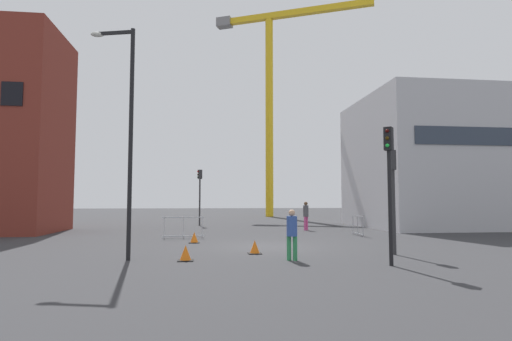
{
  "coord_description": "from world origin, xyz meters",
  "views": [
    {
      "loc": [
        -2.55,
        -17.31,
        1.94
      ],
      "look_at": [
        0.0,
        3.71,
        3.45
      ],
      "focal_mm": 29.08,
      "sensor_mm": 36.0,
      "label": 1
    }
  ],
  "objects_px": {
    "traffic_cone_striped": "(194,238)",
    "traffic_cone_on_verge": "(186,254)",
    "traffic_light_island": "(393,184)",
    "streetlamp_tall": "(126,124)",
    "construction_crane": "(273,79)",
    "traffic_light_corner": "(200,188)",
    "traffic_light_near": "(389,172)",
    "pedestrian_walking": "(292,231)",
    "traffic_cone_by_barrier": "(255,248)",
    "pedestrian_waiting": "(306,214)"
  },
  "relations": [
    {
      "from": "streetlamp_tall",
      "to": "traffic_light_corner",
      "type": "distance_m",
      "value": 18.2
    },
    {
      "from": "traffic_light_near",
      "to": "construction_crane",
      "type": "bearing_deg",
      "value": 86.27
    },
    {
      "from": "traffic_light_corner",
      "to": "pedestrian_waiting",
      "type": "height_order",
      "value": "traffic_light_corner"
    },
    {
      "from": "traffic_light_near",
      "to": "traffic_cone_on_verge",
      "type": "xyz_separation_m",
      "value": [
        -6.09,
        1.73,
        -2.54
      ]
    },
    {
      "from": "construction_crane",
      "to": "traffic_light_near",
      "type": "relative_size",
      "value": 5.91
    },
    {
      "from": "traffic_cone_on_verge",
      "to": "traffic_cone_by_barrier",
      "type": "bearing_deg",
      "value": 31.37
    },
    {
      "from": "streetlamp_tall",
      "to": "traffic_light_island",
      "type": "xyz_separation_m",
      "value": [
        9.3,
        0.22,
        -1.92
      ]
    },
    {
      "from": "traffic_cone_on_verge",
      "to": "traffic_cone_by_barrier",
      "type": "relative_size",
      "value": 1.03
    },
    {
      "from": "traffic_cone_on_verge",
      "to": "streetlamp_tall",
      "type": "bearing_deg",
      "value": 168.9
    },
    {
      "from": "construction_crane",
      "to": "traffic_light_near",
      "type": "bearing_deg",
      "value": -93.73
    },
    {
      "from": "traffic_light_island",
      "to": "construction_crane",
      "type": "bearing_deg",
      "value": 88.11
    },
    {
      "from": "traffic_light_island",
      "to": "traffic_cone_striped",
      "type": "distance_m",
      "value": 9.01
    },
    {
      "from": "traffic_cone_striped",
      "to": "streetlamp_tall",
      "type": "bearing_deg",
      "value": -112.4
    },
    {
      "from": "streetlamp_tall",
      "to": "traffic_cone_on_verge",
      "type": "xyz_separation_m",
      "value": [
        2.0,
        -0.39,
        -4.21
      ]
    },
    {
      "from": "traffic_cone_striped",
      "to": "traffic_cone_on_verge",
      "type": "distance_m",
      "value": 5.55
    },
    {
      "from": "streetlamp_tall",
      "to": "traffic_cone_on_verge",
      "type": "height_order",
      "value": "streetlamp_tall"
    },
    {
      "from": "construction_crane",
      "to": "traffic_light_island",
      "type": "distance_m",
      "value": 35.99
    },
    {
      "from": "construction_crane",
      "to": "pedestrian_waiting",
      "type": "bearing_deg",
      "value": -93.73
    },
    {
      "from": "traffic_light_near",
      "to": "pedestrian_walking",
      "type": "distance_m",
      "value": 3.54
    },
    {
      "from": "pedestrian_walking",
      "to": "traffic_light_near",
      "type": "bearing_deg",
      "value": -27.64
    },
    {
      "from": "traffic_light_island",
      "to": "traffic_cone_striped",
      "type": "bearing_deg",
      "value": 145.49
    },
    {
      "from": "traffic_light_near",
      "to": "pedestrian_walking",
      "type": "xyz_separation_m",
      "value": [
        -2.69,
        1.41,
        -1.82
      ]
    },
    {
      "from": "pedestrian_walking",
      "to": "traffic_cone_by_barrier",
      "type": "bearing_deg",
      "value": 119.25
    },
    {
      "from": "construction_crane",
      "to": "traffic_light_island",
      "type": "relative_size",
      "value": 6.55
    },
    {
      "from": "traffic_cone_by_barrier",
      "to": "pedestrian_walking",
      "type": "bearing_deg",
      "value": -60.75
    },
    {
      "from": "traffic_light_corner",
      "to": "traffic_cone_striped",
      "type": "distance_m",
      "value": 13.1
    },
    {
      "from": "traffic_cone_striped",
      "to": "traffic_cone_on_verge",
      "type": "height_order",
      "value": "traffic_cone_on_verge"
    },
    {
      "from": "traffic_cone_on_verge",
      "to": "traffic_light_corner",
      "type": "bearing_deg",
      "value": 89.48
    },
    {
      "from": "pedestrian_walking",
      "to": "traffic_light_island",
      "type": "bearing_deg",
      "value": 13.38
    },
    {
      "from": "traffic_cone_on_verge",
      "to": "traffic_cone_striped",
      "type": "bearing_deg",
      "value": 88.71
    },
    {
      "from": "traffic_light_near",
      "to": "pedestrian_waiting",
      "type": "height_order",
      "value": "traffic_light_near"
    },
    {
      "from": "traffic_cone_striped",
      "to": "traffic_cone_by_barrier",
      "type": "height_order",
      "value": "traffic_cone_striped"
    },
    {
      "from": "streetlamp_tall",
      "to": "pedestrian_waiting",
      "type": "bearing_deg",
      "value": 53.47
    },
    {
      "from": "pedestrian_walking",
      "to": "traffic_cone_by_barrier",
      "type": "xyz_separation_m",
      "value": [
        -1.0,
        1.78,
        -0.72
      ]
    },
    {
      "from": "traffic_light_corner",
      "to": "pedestrian_walking",
      "type": "distance_m",
      "value": 19.08
    },
    {
      "from": "pedestrian_waiting",
      "to": "traffic_cone_on_verge",
      "type": "height_order",
      "value": "pedestrian_waiting"
    },
    {
      "from": "streetlamp_tall",
      "to": "construction_crane",
      "type": "bearing_deg",
      "value": 72.74
    },
    {
      "from": "construction_crane",
      "to": "traffic_light_corner",
      "type": "bearing_deg",
      "value": -118.01
    },
    {
      "from": "streetlamp_tall",
      "to": "traffic_light_island",
      "type": "distance_m",
      "value": 9.5
    },
    {
      "from": "traffic_light_island",
      "to": "traffic_cone_by_barrier",
      "type": "xyz_separation_m",
      "value": [
        -4.91,
        0.85,
        -2.3
      ]
    },
    {
      "from": "pedestrian_walking",
      "to": "traffic_cone_striped",
      "type": "height_order",
      "value": "pedestrian_walking"
    },
    {
      "from": "traffic_light_island",
      "to": "traffic_light_corner",
      "type": "height_order",
      "value": "traffic_light_corner"
    },
    {
      "from": "traffic_cone_on_verge",
      "to": "traffic_cone_by_barrier",
      "type": "distance_m",
      "value": 2.81
    },
    {
      "from": "streetlamp_tall",
      "to": "traffic_cone_by_barrier",
      "type": "relative_size",
      "value": 15.74
    },
    {
      "from": "traffic_cone_striped",
      "to": "traffic_cone_by_barrier",
      "type": "distance_m",
      "value": 4.68
    },
    {
      "from": "pedestrian_walking",
      "to": "pedestrian_waiting",
      "type": "relative_size",
      "value": 0.89
    },
    {
      "from": "traffic_light_island",
      "to": "traffic_light_near",
      "type": "xyz_separation_m",
      "value": [
        -1.22,
        -2.34,
        0.25
      ]
    },
    {
      "from": "pedestrian_walking",
      "to": "traffic_cone_on_verge",
      "type": "distance_m",
      "value": 3.49
    },
    {
      "from": "streetlamp_tall",
      "to": "pedestrian_walking",
      "type": "distance_m",
      "value": 6.47
    },
    {
      "from": "traffic_cone_on_verge",
      "to": "traffic_light_near",
      "type": "bearing_deg",
      "value": -15.84
    }
  ]
}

